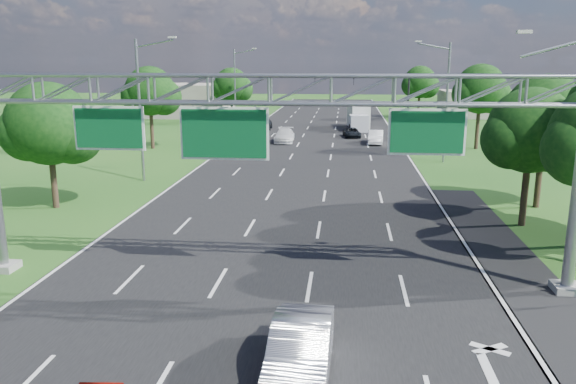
# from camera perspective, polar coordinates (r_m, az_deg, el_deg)

# --- Properties ---
(ground) EXTENTS (220.00, 220.00, 0.00)m
(ground) POSITION_cam_1_polar(r_m,az_deg,el_deg) (39.81, 1.32, 0.82)
(ground) COLOR #1C4B16
(ground) RESTS_ON ground
(road) EXTENTS (18.00, 180.00, 0.02)m
(road) POSITION_cam_1_polar(r_m,az_deg,el_deg) (39.81, 1.32, 0.82)
(road) COLOR black
(road) RESTS_ON ground
(road_flare) EXTENTS (3.00, 30.00, 0.02)m
(road_flare) POSITION_cam_1_polar(r_m,az_deg,el_deg) (25.35, 22.06, -7.48)
(road_flare) COLOR black
(road_flare) RESTS_ON ground
(sign_gantry) EXTENTS (23.50, 1.00, 9.56)m
(sign_gantry) POSITION_cam_1_polar(r_m,az_deg,el_deg) (21.01, -1.61, 8.72)
(sign_gantry) COLOR gray
(sign_gantry) RESTS_ON ground
(traffic_signal) EXTENTS (12.21, 0.24, 7.00)m
(traffic_signal) POSITION_cam_1_polar(r_m,az_deg,el_deg) (73.98, 9.42, 10.41)
(traffic_signal) COLOR black
(traffic_signal) RESTS_ON ground
(streetlight_l_near) EXTENTS (2.97, 0.22, 10.16)m
(streetlight_l_near) POSITION_cam_1_polar(r_m,az_deg,el_deg) (41.44, -14.60, 8.69)
(streetlight_l_near) COLOR gray
(streetlight_l_near) RESTS_ON ground
(streetlight_l_far) EXTENTS (2.97, 0.22, 10.16)m
(streetlight_l_far) POSITION_cam_1_polar(r_m,az_deg,el_deg) (75.21, -5.27, 10.89)
(streetlight_l_far) COLOR gray
(streetlight_l_far) RESTS_ON ground
(streetlight_r_mid) EXTENTS (2.97, 0.22, 10.16)m
(streetlight_r_mid) POSITION_cam_1_polar(r_m,az_deg,el_deg) (49.56, 15.62, 9.30)
(streetlight_r_mid) COLOR gray
(streetlight_r_mid) RESTS_ON ground
(tree_verge_la) EXTENTS (5.76, 4.80, 7.40)m
(tree_verge_la) POSITION_cam_1_polar(r_m,az_deg,el_deg) (35.37, -23.00, 6.03)
(tree_verge_la) COLOR #2D2116
(tree_verge_la) RESTS_ON ground
(tree_verge_lb) EXTENTS (5.76, 4.80, 8.06)m
(tree_verge_lb) POSITION_cam_1_polar(r_m,az_deg,el_deg) (57.14, -13.77, 9.69)
(tree_verge_lb) COLOR #2D2116
(tree_verge_lb) RESTS_ON ground
(tree_verge_lc) EXTENTS (5.76, 4.80, 7.62)m
(tree_verge_lc) POSITION_cam_1_polar(r_m,az_deg,el_deg) (80.49, -5.72, 10.59)
(tree_verge_lc) COLOR #2D2116
(tree_verge_lc) RESTS_ON ground
(tree_verge_rd) EXTENTS (5.76, 4.80, 8.28)m
(tree_verge_rd) POSITION_cam_1_polar(r_m,az_deg,el_deg) (58.36, 19.01, 9.64)
(tree_verge_rd) COLOR #2D2116
(tree_verge_rd) RESTS_ON ground
(tree_verge_re) EXTENTS (5.76, 4.80, 7.84)m
(tree_verge_re) POSITION_cam_1_polar(r_m,az_deg,el_deg) (87.57, 13.29, 10.66)
(tree_verge_re) COLOR #2D2116
(tree_verge_re) RESTS_ON ground
(building_left) EXTENTS (14.00, 10.00, 5.00)m
(building_left) POSITION_cam_1_polar(r_m,az_deg,el_deg) (90.51, -10.38, 9.16)
(building_left) COLOR gray
(building_left) RESTS_ON ground
(building_right) EXTENTS (12.00, 9.00, 4.00)m
(building_right) POSITION_cam_1_polar(r_m,az_deg,el_deg) (93.39, 18.99, 8.47)
(building_right) COLOR gray
(building_right) RESTS_ON ground
(silver_sedan) EXTENTS (1.76, 4.76, 1.55)m
(silver_sedan) POSITION_cam_1_polar(r_m,az_deg,el_deg) (15.99, 1.25, -15.81)
(silver_sedan) COLOR #B1B4BD
(silver_sedan) RESTS_ON ground
(car_queue_a) EXTENTS (2.19, 4.99, 1.43)m
(car_queue_a) POSITION_cam_1_polar(r_m,az_deg,el_deg) (60.42, -0.36, 5.76)
(car_queue_a) COLOR silver
(car_queue_a) RESTS_ON ground
(car_queue_b) EXTENTS (2.22, 4.01, 1.06)m
(car_queue_b) POSITION_cam_1_polar(r_m,az_deg,el_deg) (64.85, 6.51, 6.02)
(car_queue_b) COLOR black
(car_queue_b) RESTS_ON ground
(car_queue_c) EXTENTS (1.81, 4.18, 1.40)m
(car_queue_c) POSITION_cam_1_polar(r_m,az_deg,el_deg) (71.75, -2.36, 6.91)
(car_queue_c) COLOR black
(car_queue_c) RESTS_ON ground
(car_queue_d) EXTENTS (1.81, 4.34, 1.40)m
(car_queue_d) POSITION_cam_1_polar(r_m,az_deg,el_deg) (59.97, 8.91, 5.53)
(car_queue_d) COLOR white
(car_queue_d) RESTS_ON ground
(box_truck) EXTENTS (2.93, 8.03, 2.96)m
(box_truck) POSITION_cam_1_polar(r_m,az_deg,el_deg) (72.94, 7.15, 7.49)
(box_truck) COLOR silver
(box_truck) RESTS_ON ground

